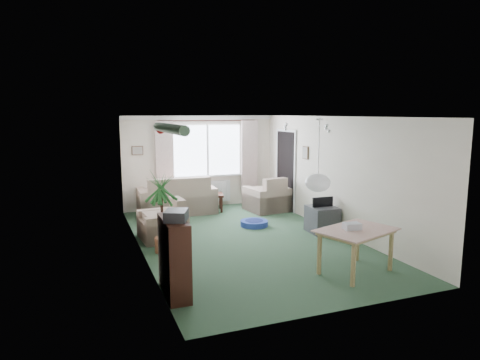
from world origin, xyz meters
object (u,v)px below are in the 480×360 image
object	(u,v)px
pet_bed	(254,223)
tv_cube	(322,219)
houseplant	(162,213)
bookshelf	(174,257)
dining_table	(356,252)
armchair_left	(162,219)
coffee_table	(204,203)
armchair_corner	(267,193)
sofa	(177,195)

from	to	relation	value
pet_bed	tv_cube	bearing A→B (deg)	-40.57
pet_bed	houseplant	bearing A→B (deg)	-154.37
bookshelf	dining_table	size ratio (longest dim) A/B	0.98
armchair_left	houseplant	xyz separation A→B (m)	(-0.15, -0.82, 0.33)
coffee_table	tv_cube	world-z (taller)	tv_cube
armchair_left	coffee_table	bearing A→B (deg)	140.50
coffee_table	bookshelf	size ratio (longest dim) A/B	0.91
coffee_table	bookshelf	distance (m)	5.06
armchair_left	pet_bed	bearing A→B (deg)	92.40
armchair_left	dining_table	world-z (taller)	armchair_left
armchair_corner	tv_cube	bearing A→B (deg)	88.88
tv_cube	pet_bed	size ratio (longest dim) A/B	0.99
bookshelf	houseplant	bearing A→B (deg)	84.84
armchair_left	tv_cube	bearing A→B (deg)	72.90
armchair_corner	coffee_table	distance (m)	1.63
tv_cube	dining_table	bearing A→B (deg)	-106.36
houseplant	tv_cube	size ratio (longest dim) A/B	2.41
armchair_corner	bookshelf	size ratio (longest dim) A/B	0.92
dining_table	coffee_table	bearing A→B (deg)	101.75
sofa	armchair_corner	bearing A→B (deg)	167.68
armchair_left	dining_table	bearing A→B (deg)	36.16
sofa	coffee_table	distance (m)	0.73
houseplant	dining_table	bearing A→B (deg)	-38.27
houseplant	armchair_corner	bearing A→B (deg)	37.02
armchair_left	bookshelf	bearing A→B (deg)	-11.62
tv_cube	bookshelf	bearing A→B (deg)	-148.61
bookshelf	tv_cube	size ratio (longest dim) A/B	1.77
coffee_table	houseplant	distance (m)	3.32
armchair_left	tv_cube	size ratio (longest dim) A/B	1.47
sofa	armchair_corner	distance (m)	2.29
tv_cube	pet_bed	bearing A→B (deg)	141.90
houseplant	tv_cube	xyz separation A→B (m)	(3.35, 0.10, -0.45)
houseplant	pet_bed	distance (m)	2.55
coffee_table	tv_cube	distance (m)	3.28
sofa	coffee_table	size ratio (longest dim) A/B	1.93
coffee_table	armchair_left	bearing A→B (deg)	-125.11
sofa	armchair_left	distance (m)	2.21
coffee_table	bookshelf	world-z (taller)	bookshelf
coffee_table	pet_bed	distance (m)	1.91
bookshelf	pet_bed	world-z (taller)	bookshelf
pet_bed	dining_table	bearing A→B (deg)	-82.80
armchair_left	houseplant	distance (m)	0.90
armchair_corner	armchair_left	bearing A→B (deg)	20.52
houseplant	dining_table	size ratio (longest dim) A/B	1.34
sofa	pet_bed	bearing A→B (deg)	127.08
bookshelf	armchair_left	bearing A→B (deg)	83.44
bookshelf	dining_table	distance (m)	2.82
coffee_table	sofa	bearing A→B (deg)	177.27
sofa	pet_bed	distance (m)	2.29
armchair_left	dining_table	size ratio (longest dim) A/B	0.81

